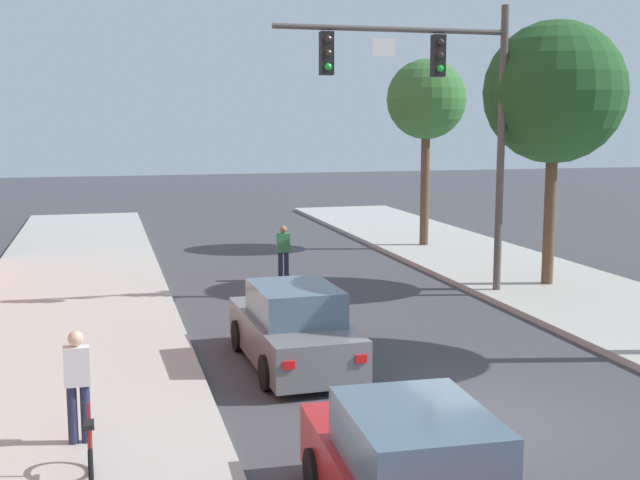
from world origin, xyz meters
name	(u,v)px	position (x,y,z in m)	size (l,w,h in m)	color
ground_plane	(479,419)	(0.00, 0.00, 0.00)	(120.00, 120.00, 0.00)	#424247
sidewalk_left	(49,458)	(-6.50, 0.00, 0.07)	(5.00, 60.00, 0.15)	#B2AFA8
traffic_signal_mast	(441,96)	(2.85, 8.43, 5.33)	(6.25, 0.38, 7.50)	#514C47
car_lead_grey	(294,329)	(-2.20, 3.54, 0.72)	(1.93, 4.29, 1.60)	slate
pedestrian_sidewalk_left_walker	(78,381)	(-6.09, 0.28, 1.06)	(0.36, 0.22, 1.64)	#232847
pedestrian_crossing_road	(283,250)	(-0.56, 11.85, 0.91)	(0.36, 0.22, 1.64)	#232847
bicycle_leaning	(91,460)	(-5.92, -1.32, 0.54)	(0.13, 1.77, 0.98)	black
street_tree_second	(555,93)	(6.36, 8.82, 5.43)	(3.87, 3.87, 7.24)	brown
street_tree_third	(426,101)	(5.75, 16.46, 5.39)	(2.87, 2.87, 6.73)	brown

